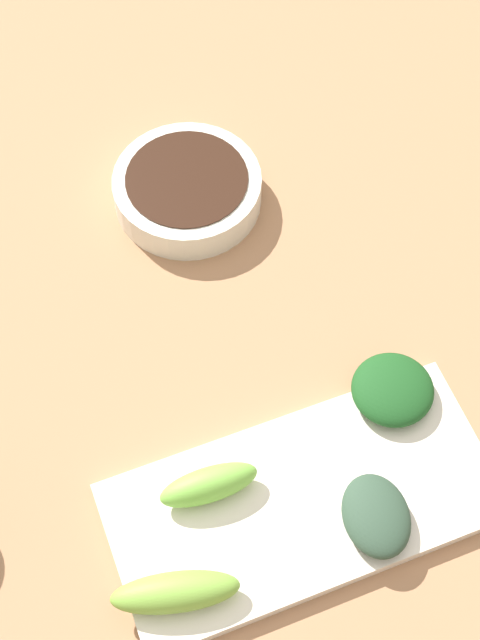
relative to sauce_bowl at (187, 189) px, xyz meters
name	(u,v)px	position (x,y,z in m)	size (l,w,h in m)	color
tabletop	(220,376)	(0.17, -0.03, -0.03)	(2.10, 2.10, 0.02)	#A27550
sauce_bowl	(187,189)	(0.00, 0.00, 0.00)	(0.13, 0.13, 0.03)	silver
serving_plate	(303,502)	(0.30, -0.02, -0.01)	(0.13, 0.28, 0.01)	silver
broccoli_stalk_0	(175,592)	(0.33, -0.13, 0.01)	(0.03, 0.09, 0.03)	#78AD3D
broccoli_stalk_1	(209,485)	(0.27, -0.08, 0.01)	(0.03, 0.07, 0.03)	#75BA43
broccoli_leafy_2	(393,390)	(0.24, 0.08, 0.01)	(0.06, 0.06, 0.02)	#194A1C
broccoli_leafy_3	(376,516)	(0.33, 0.03, 0.01)	(0.06, 0.05, 0.02)	#2E4735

